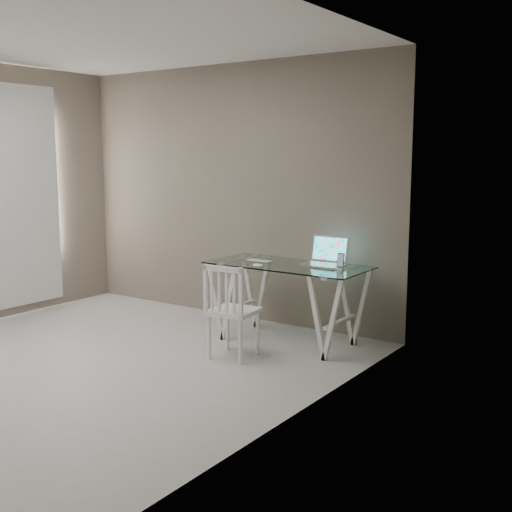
{
  "coord_description": "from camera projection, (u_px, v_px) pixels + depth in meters",
  "views": [
    {
      "loc": [
        4.14,
        -3.28,
        1.75
      ],
      "look_at": [
        0.9,
        1.4,
        0.85
      ],
      "focal_mm": 45.0,
      "sensor_mm": 36.0,
      "label": 1
    }
  ],
  "objects": [
    {
      "name": "desk",
      "position": [
        287.0,
        303.0,
        6.0
      ],
      "size": [
        1.5,
        0.7,
        0.75
      ],
      "color": "silver",
      "rests_on": "ground"
    },
    {
      "name": "room",
      "position": [
        56.0,
        159.0,
        5.05
      ],
      "size": [
        4.5,
        4.52,
        2.71
      ],
      "color": "#ABA8A4",
      "rests_on": "ground"
    },
    {
      "name": "mouse",
      "position": [
        258.0,
        265.0,
        5.78
      ],
      "size": [
        0.1,
        0.06,
        0.03
      ],
      "primitive_type": "ellipsoid",
      "color": "white",
      "rests_on": "desk"
    },
    {
      "name": "phone_dock",
      "position": [
        340.0,
        265.0,
        5.67
      ],
      "size": [
        0.08,
        0.08,
        0.15
      ],
      "color": "white",
      "rests_on": "desk"
    },
    {
      "name": "keyboard",
      "position": [
        259.0,
        261.0,
        6.11
      ],
      "size": [
        0.27,
        0.12,
        0.01
      ],
      "primitive_type": "cube",
      "color": "silver",
      "rests_on": "desk"
    },
    {
      "name": "laptop",
      "position": [
        325.0,
        258.0,
        5.9
      ],
      "size": [
        0.38,
        0.32,
        0.26
      ],
      "color": "silver",
      "rests_on": "desk"
    },
    {
      "name": "chair",
      "position": [
        230.0,
        307.0,
        5.49
      ],
      "size": [
        0.42,
        0.42,
        0.84
      ],
      "rotation": [
        0.0,
        0.0,
        0.12
      ],
      "color": "white",
      "rests_on": "ground"
    }
  ]
}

